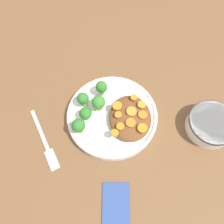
{
  "coord_description": "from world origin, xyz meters",
  "views": [
    {
      "loc": [
        0.26,
        0.0,
        0.57
      ],
      "look_at": [
        0.0,
        0.0,
        0.04
      ],
      "focal_mm": 35.0,
      "sensor_mm": 36.0,
      "label": 1
    }
  ],
  "objects_px": {
    "dip_bowl": "(211,124)",
    "fork": "(46,144)",
    "plate": "(112,115)",
    "napkin": "(116,205)"
  },
  "relations": [
    {
      "from": "dip_bowl",
      "to": "fork",
      "type": "distance_m",
      "value": 0.45
    },
    {
      "from": "plate",
      "to": "napkin",
      "type": "xyz_separation_m",
      "value": [
        0.23,
        0.01,
        -0.01
      ]
    },
    {
      "from": "fork",
      "to": "napkin",
      "type": "bearing_deg",
      "value": 23.74
    },
    {
      "from": "fork",
      "to": "dip_bowl",
      "type": "bearing_deg",
      "value": 68.48
    },
    {
      "from": "dip_bowl",
      "to": "fork",
      "type": "relative_size",
      "value": 0.73
    },
    {
      "from": "napkin",
      "to": "fork",
      "type": "bearing_deg",
      "value": -128.48
    },
    {
      "from": "plate",
      "to": "napkin",
      "type": "height_order",
      "value": "plate"
    },
    {
      "from": "dip_bowl",
      "to": "fork",
      "type": "xyz_separation_m",
      "value": [
        0.05,
        -0.45,
        -0.02
      ]
    },
    {
      "from": "plate",
      "to": "dip_bowl",
      "type": "relative_size",
      "value": 1.96
    },
    {
      "from": "plate",
      "to": "dip_bowl",
      "type": "xyz_separation_m",
      "value": [
        0.03,
        0.27,
        0.01
      ]
    }
  ]
}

